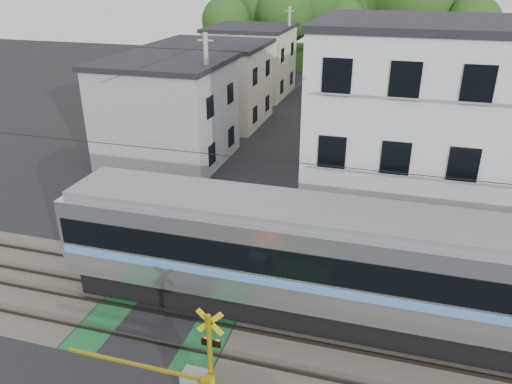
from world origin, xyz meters
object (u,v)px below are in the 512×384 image
(apartment_block, at_px, (428,128))
(crossing_signal_far, at_px, (150,233))
(crossing_signal_near, at_px, (197,380))
(pedestrian, at_px, (331,92))

(apartment_block, bearing_deg, crossing_signal_far, -152.22)
(crossing_signal_far, xyz_separation_m, apartment_block, (11.09, 5.84, 3.94))
(crossing_signal_near, relative_size, pedestrian, 2.98)
(apartment_block, relative_size, pedestrian, 6.41)
(crossing_signal_far, distance_m, pedestrian, 28.65)
(crossing_signal_far, distance_m, apartment_block, 13.14)
(crossing_signal_near, height_order, pedestrian, crossing_signal_near)
(crossing_signal_near, relative_size, crossing_signal_far, 1.00)
(crossing_signal_near, height_order, apartment_block, apartment_block)
(crossing_signal_near, bearing_deg, crossing_signal_far, 125.29)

